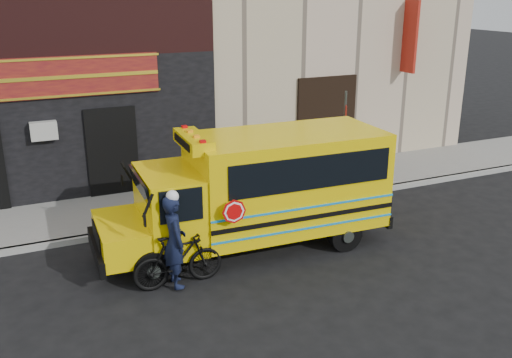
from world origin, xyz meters
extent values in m
plane|color=black|center=(0.00, 0.00, 0.00)|extent=(120.00, 120.00, 0.00)
cube|color=gray|center=(0.00, 2.60, 0.07)|extent=(40.00, 0.20, 0.15)
cube|color=slate|center=(0.00, 4.10, 0.07)|extent=(40.00, 3.00, 0.15)
cube|color=black|center=(-5.00, 5.55, 2.15)|extent=(10.00, 0.30, 4.00)
cube|color=#540C18|center=(-5.00, 5.38, 3.65)|extent=(6.50, 0.12, 1.10)
cube|color=black|center=(-3.20, 5.40, 1.40)|extent=(1.30, 0.10, 2.50)
cube|color=#9D1D12|center=(7.00, 5.15, 4.35)|extent=(0.10, 0.70, 2.40)
cylinder|color=black|center=(-3.53, -0.26, 0.40)|extent=(0.81, 0.31, 0.80)
cylinder|color=black|center=(-3.46, 1.64, 0.40)|extent=(0.81, 0.31, 0.80)
cylinder|color=black|center=(1.07, -0.42, 0.40)|extent=(0.81, 0.31, 0.80)
cylinder|color=black|center=(1.14, 1.48, 0.40)|extent=(0.81, 0.31, 0.80)
cube|color=#DEBC04|center=(-3.94, 0.71, 0.80)|extent=(1.07, 2.03, 0.70)
cube|color=black|center=(-4.49, 0.73, 0.55)|extent=(0.19, 2.05, 0.35)
cube|color=#DEBC04|center=(-2.85, 0.67, 1.30)|extent=(1.27, 2.14, 1.70)
cube|color=black|center=(-3.41, 0.69, 1.70)|extent=(0.12, 1.80, 0.90)
cube|color=#DEBC04|center=(0.00, 0.57, 1.62)|extent=(4.57, 2.36, 2.25)
cube|color=black|center=(2.28, 0.49, 0.55)|extent=(0.20, 2.20, 0.30)
cube|color=black|center=(0.06, -0.54, 2.10)|extent=(3.90, 0.18, 0.75)
cube|color=#DEBC04|center=(-2.25, 0.65, 2.78)|extent=(0.56, 1.62, 0.28)
cylinder|color=#BD0708|center=(-1.84, -0.67, 1.55)|extent=(0.52, 0.05, 0.52)
cylinder|color=#414943|center=(3.13, 2.98, 1.56)|extent=(0.07, 0.07, 3.12)
cube|color=#9D1D12|center=(3.09, 2.90, 2.53)|extent=(0.13, 0.26, 0.39)
cube|color=white|center=(3.09, 2.90, 2.05)|extent=(0.13, 0.26, 0.34)
imported|color=black|center=(-3.02, -0.45, 0.57)|extent=(1.92, 0.56, 1.15)
imported|color=black|center=(-3.09, -0.49, 0.99)|extent=(0.48, 0.72, 1.98)
camera|label=1|loc=(-5.90, -10.83, 5.95)|focal=40.00mm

